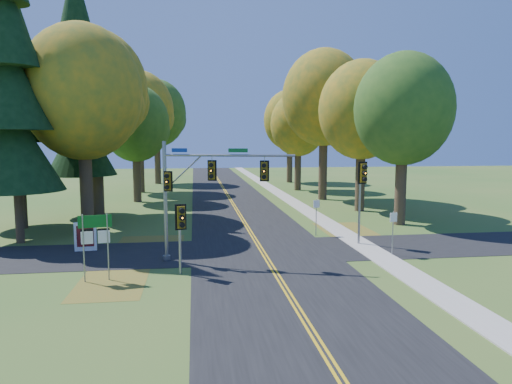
{
  "coord_description": "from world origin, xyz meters",
  "views": [
    {
      "loc": [
        -3.79,
        -23.39,
        6.34
      ],
      "look_at": [
        -0.09,
        3.74,
        3.2
      ],
      "focal_mm": 32.0,
      "sensor_mm": 36.0,
      "label": 1
    }
  ],
  "objects": [
    {
      "name": "tree_w_e",
      "position": [
        -8.92,
        44.09,
        10.07
      ],
      "size": [
        8.4,
        8.4,
        14.97
      ],
      "color": "#38281C",
      "rests_on": "ground"
    },
    {
      "name": "pine_c",
      "position": [
        -13.0,
        16.0,
        9.69
      ],
      "size": [
        5.6,
        5.6,
        20.56
      ],
      "color": "#38281C",
      "rests_on": "ground"
    },
    {
      "name": "tree_e_b",
      "position": [
        10.97,
        15.58,
        8.9
      ],
      "size": [
        7.6,
        7.6,
        13.33
      ],
      "color": "#38281C",
      "rests_on": "ground"
    },
    {
      "name": "tree_w_b",
      "position": [
        -11.72,
        16.29,
        10.37
      ],
      "size": [
        8.6,
        8.6,
        15.38
      ],
      "color": "#38281C",
      "rests_on": "ground"
    },
    {
      "name": "ground",
      "position": [
        0.0,
        0.0,
        0.0
      ],
      "size": [
        160.0,
        160.0,
        0.0
      ],
      "primitive_type": "plane",
      "color": "#315C20",
      "rests_on": "ground"
    },
    {
      "name": "tree_e_e",
      "position": [
        10.47,
        43.58,
        9.19
      ],
      "size": [
        7.8,
        7.8,
        13.74
      ],
      "color": "#38281C",
      "rests_on": "ground"
    },
    {
      "name": "sidewalk_east",
      "position": [
        6.2,
        0.0,
        0.03
      ],
      "size": [
        1.6,
        160.0,
        0.06
      ],
      "primitive_type": "cube",
      "color": "#9E998E",
      "rests_on": "ground"
    },
    {
      "name": "info_kiosk",
      "position": [
        -10.0,
        3.26,
        0.83
      ],
      "size": [
        1.22,
        0.29,
        1.67
      ],
      "rotation": [
        0.0,
        0.0,
        0.09
      ],
      "color": "white",
      "rests_on": "ground"
    },
    {
      "name": "east_signal_pole",
      "position": [
        6.14,
        2.57,
        3.83
      ],
      "size": [
        0.58,
        0.68,
        5.05
      ],
      "rotation": [
        0.0,
        0.0,
        0.16
      ],
      "color": "gray",
      "rests_on": "ground"
    },
    {
      "name": "tree_e_d",
      "position": [
        9.26,
        32.87,
        8.24
      ],
      "size": [
        7.0,
        7.0,
        12.32
      ],
      "color": "#38281C",
      "rests_on": "ground"
    },
    {
      "name": "tree_w_d",
      "position": [
        -10.13,
        33.18,
        9.78
      ],
      "size": [
        8.2,
        8.2,
        14.56
      ],
      "color": "#38281C",
      "rests_on": "ground"
    },
    {
      "name": "tree_w_c",
      "position": [
        -9.54,
        24.47,
        7.94
      ],
      "size": [
        6.8,
        6.8,
        11.91
      ],
      "color": "#38281C",
      "rests_on": "ground"
    },
    {
      "name": "leaf_patch_w_far",
      "position": [
        -7.5,
        -3.0,
        0.01
      ],
      "size": [
        3.0,
        5.0,
        0.0
      ],
      "primitive_type": "cube",
      "color": "brown",
      "rests_on": "ground"
    },
    {
      "name": "tree_w_a",
      "position": [
        -11.13,
        9.38,
        9.49
      ],
      "size": [
        8.0,
        8.0,
        14.15
      ],
      "color": "#38281C",
      "rests_on": "ground"
    },
    {
      "name": "pine_a",
      "position": [
        -14.5,
        6.0,
        9.18
      ],
      "size": [
        5.6,
        5.6,
        19.48
      ],
      "color": "#38281C",
      "rests_on": "ground"
    },
    {
      "name": "reg_sign_e_south",
      "position": [
        6.97,
        -0.08,
        1.69
      ],
      "size": [
        0.46,
        0.17,
        2.47
      ],
      "rotation": [
        0.0,
        0.0,
        0.3
      ],
      "color": "gray",
      "rests_on": "ground"
    },
    {
      "name": "reg_sign_w",
      "position": [
        -4.68,
        4.1,
        1.66
      ],
      "size": [
        0.44,
        0.2,
        2.42
      ],
      "rotation": [
        0.0,
        0.0,
        -0.37
      ],
      "color": "gray",
      "rests_on": "ground"
    },
    {
      "name": "reg_sign_e_north",
      "position": [
        4.2,
        5.62,
        1.69
      ],
      "size": [
        0.46,
        0.16,
        2.46
      ],
      "rotation": [
        0.0,
        0.0,
        0.28
      ],
      "color": "gray",
      "rests_on": "ground"
    },
    {
      "name": "route_sign_cluster",
      "position": [
        -8.2,
        -2.6,
        2.17
      ],
      "size": [
        1.42,
        0.3,
        3.08
      ],
      "rotation": [
        0.0,
        0.0,
        0.18
      ],
      "color": "gray",
      "rests_on": "ground"
    },
    {
      "name": "leaf_patch_w_near",
      "position": [
        -6.5,
        4.0,
        0.01
      ],
      "size": [
        4.0,
        6.0,
        0.0
      ],
      "primitive_type": "cube",
      "color": "brown",
      "rests_on": "ground"
    },
    {
      "name": "tree_e_c",
      "position": [
        9.88,
        23.69,
        10.66
      ],
      "size": [
        8.8,
        8.8,
        15.79
      ],
      "color": "#38281C",
      "rests_on": "ground"
    },
    {
      "name": "road_main",
      "position": [
        0.0,
        0.0,
        0.01
      ],
      "size": [
        8.0,
        160.0,
        0.02
      ],
      "primitive_type": "cube",
      "color": "black",
      "rests_on": "ground"
    },
    {
      "name": "road_cross",
      "position": [
        0.0,
        2.0,
        0.01
      ],
      "size": [
        60.0,
        6.0,
        0.02
      ],
      "primitive_type": "cube",
      "color": "black",
      "rests_on": "ground"
    },
    {
      "name": "traffic_mast",
      "position": [
        -3.66,
        0.04,
        4.04
      ],
      "size": [
        6.69,
        2.07,
        6.28
      ],
      "rotation": [
        0.0,
        0.0,
        -0.27
      ],
      "color": "gray",
      "rests_on": "ground"
    },
    {
      "name": "leaf_patch_e",
      "position": [
        6.8,
        6.0,
        0.01
      ],
      "size": [
        3.5,
        8.0,
        0.0
      ],
      "primitive_type": "cube",
      "color": "brown",
      "rests_on": "ground"
    },
    {
      "name": "centerline_left",
      "position": [
        -0.1,
        0.0,
        0.03
      ],
      "size": [
        0.1,
        160.0,
        0.01
      ],
      "primitive_type": "cube",
      "color": "gold",
      "rests_on": "road_main"
    },
    {
      "name": "ped_signal_pole",
      "position": [
        -4.44,
        -2.24,
        2.52
      ],
      "size": [
        0.52,
        0.62,
        3.38
      ],
      "rotation": [
        0.0,
        0.0,
        0.29
      ],
      "color": "#93979B",
      "rests_on": "ground"
    },
    {
      "name": "pine_b",
      "position": [
        -16.0,
        11.0,
        8.16
      ],
      "size": [
        5.6,
        5.6,
        17.31
      ],
      "color": "#38281C",
      "rests_on": "ground"
    },
    {
      "name": "tree_e_a",
      "position": [
        11.57,
        8.77,
        8.53
      ],
      "size": [
        7.2,
        7.2,
        12.73
      ],
      "color": "#38281C",
      "rests_on": "ground"
    },
    {
      "name": "centerline_right",
      "position": [
        0.1,
        0.0,
        0.03
      ],
      "size": [
        0.1,
        160.0,
        0.01
      ],
      "primitive_type": "cube",
      "color": "gold",
      "rests_on": "road_main"
    }
  ]
}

